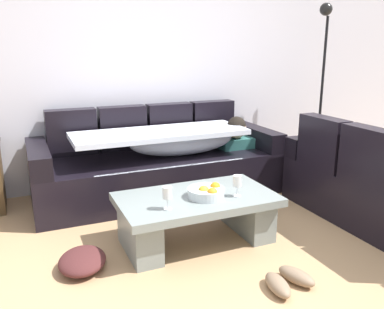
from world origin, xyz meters
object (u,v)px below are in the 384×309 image
(fruit_bowl, at_px, (207,192))
(floor_lamp, at_px, (322,78))
(coffee_table, at_px, (197,213))
(wine_glass_near_right, at_px, (237,182))
(wine_glass_near_left, at_px, (167,194))
(couch_along_wall, at_px, (162,163))
(crumpled_garment, at_px, (82,261))
(pair_of_shoes, at_px, (287,280))

(fruit_bowl, distance_m, floor_lamp, 2.53)
(coffee_table, relative_size, wine_glass_near_right, 7.23)
(coffee_table, relative_size, wine_glass_near_left, 7.23)
(coffee_table, bearing_deg, couch_along_wall, 84.44)
(fruit_bowl, relative_size, crumpled_garment, 0.70)
(wine_glass_near_right, relative_size, floor_lamp, 0.09)
(wine_glass_near_left, relative_size, wine_glass_near_right, 1.00)
(couch_along_wall, height_order, wine_glass_near_right, couch_along_wall)
(couch_along_wall, xyz_separation_m, floor_lamp, (2.03, 0.06, 0.79))
(couch_along_wall, xyz_separation_m, wine_glass_near_left, (-0.40, -1.29, 0.17))
(couch_along_wall, height_order, floor_lamp, floor_lamp)
(floor_lamp, bearing_deg, crumpled_garment, -157.45)
(fruit_bowl, distance_m, pair_of_shoes, 0.86)
(fruit_bowl, relative_size, wine_glass_near_left, 1.69)
(coffee_table, height_order, fruit_bowl, fruit_bowl)
(floor_lamp, height_order, crumpled_garment, floor_lamp)
(wine_glass_near_right, xyz_separation_m, pair_of_shoes, (-0.00, -0.67, -0.45))
(floor_lamp, xyz_separation_m, crumpled_garment, (-3.03, -1.26, -1.06))
(wine_glass_near_left, relative_size, pair_of_shoes, 0.48)
(couch_along_wall, bearing_deg, floor_lamp, 1.83)
(wine_glass_near_left, relative_size, crumpled_garment, 0.42)
(couch_along_wall, distance_m, floor_lamp, 2.18)
(coffee_table, bearing_deg, floor_lamp, 29.13)
(couch_along_wall, bearing_deg, coffee_table, -95.56)
(fruit_bowl, height_order, wine_glass_near_right, wine_glass_near_right)
(fruit_bowl, distance_m, wine_glass_near_right, 0.24)
(fruit_bowl, bearing_deg, wine_glass_near_left, -164.08)
(coffee_table, height_order, pair_of_shoes, coffee_table)
(floor_lamp, bearing_deg, wine_glass_near_left, -150.96)
(fruit_bowl, distance_m, crumpled_garment, 1.01)
(couch_along_wall, height_order, coffee_table, couch_along_wall)
(fruit_bowl, distance_m, wine_glass_near_left, 0.38)
(floor_lamp, bearing_deg, couch_along_wall, -178.17)
(crumpled_garment, bearing_deg, wine_glass_near_right, -3.24)
(couch_along_wall, bearing_deg, wine_glass_near_left, -107.43)
(couch_along_wall, bearing_deg, crumpled_garment, -129.88)
(fruit_bowl, height_order, floor_lamp, floor_lamp)
(couch_along_wall, xyz_separation_m, coffee_table, (-0.11, -1.13, -0.09))
(wine_glass_near_right, bearing_deg, couch_along_wall, 97.60)
(coffee_table, relative_size, floor_lamp, 0.62)
(coffee_table, height_order, wine_glass_near_left, wine_glass_near_left)
(wine_glass_near_left, height_order, wine_glass_near_right, same)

